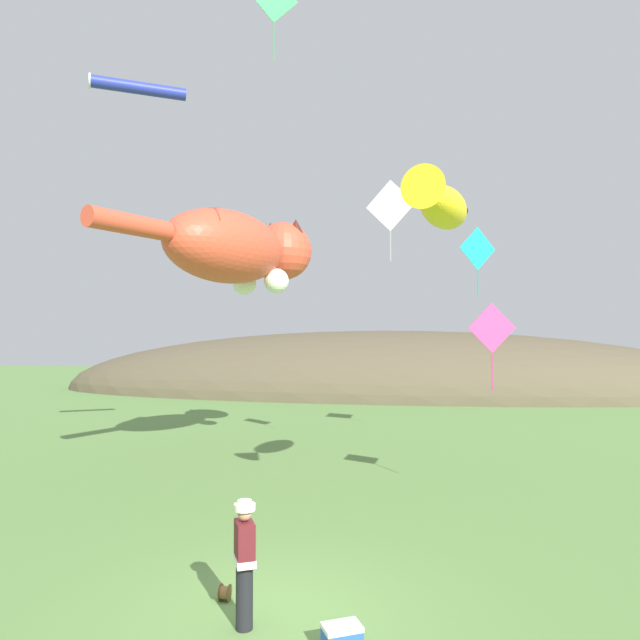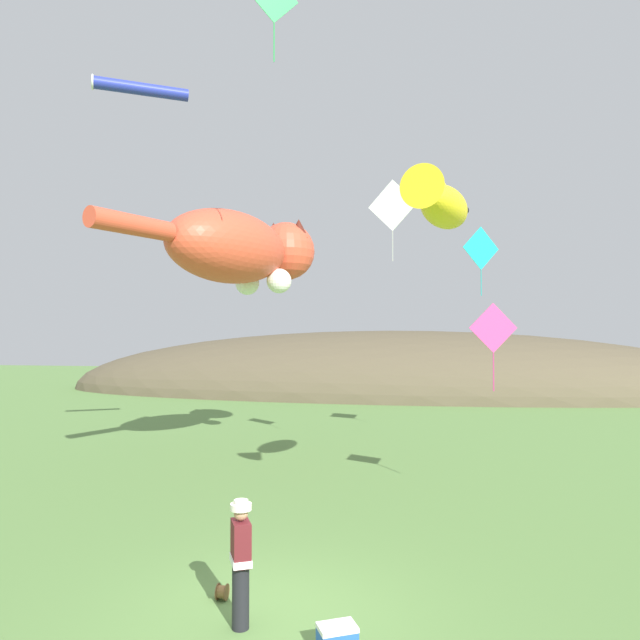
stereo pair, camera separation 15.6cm
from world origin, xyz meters
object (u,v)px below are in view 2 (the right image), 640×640
kite_diamond_pink (493,329)px  kite_tube_streamer (140,89)px  kite_spool (222,592)px  kite_giant_cat (242,250)px  kite_fish_windsock (441,204)px  kite_diamond_teal (481,249)px  festival_attendant (241,559)px  kite_diamond_white (393,206)px  picnic_cooler (337,639)px

kite_diamond_pink → kite_tube_streamer: bearing=171.5°
kite_spool → kite_giant_cat: (-2.74, 9.42, 6.75)m
kite_fish_windsock → kite_diamond_teal: bearing=78.8°
festival_attendant → kite_diamond_white: (1.67, 9.28, 6.98)m
festival_attendant → kite_giant_cat: bearing=107.9°
picnic_cooler → kite_diamond_pink: size_ratio=0.28×
kite_diamond_teal → picnic_cooler: bearing=-103.4°
kite_diamond_white → kite_fish_windsock: bearing=-75.3°
kite_fish_windsock → picnic_cooler: bearing=-107.0°
kite_spool → kite_tube_streamer: bearing=126.4°
kite_giant_cat → kite_diamond_teal: 8.25m
kite_diamond_teal → kite_diamond_white: bearing=-129.7°
kite_spool → picnic_cooler: (1.96, -1.14, 0.06)m
picnic_cooler → kite_tube_streamer: bearing=131.2°
kite_giant_cat → kite_diamond_teal: (7.84, 2.58, 0.22)m
kite_spool → kite_diamond_pink: kite_diamond_pink is taller
kite_spool → kite_fish_windsock: bearing=47.3°
kite_spool → kite_diamond_white: 11.76m
kite_fish_windsock → kite_giant_cat: bearing=137.6°
kite_giant_cat → kite_fish_windsock: 8.40m
festival_attendant → kite_diamond_teal: 14.87m
festival_attendant → kite_spool: (-0.54, 0.76, -0.83)m
kite_spool → kite_giant_cat: kite_giant_cat is taller
kite_fish_windsock → kite_tube_streamer: kite_tube_streamer is taller
kite_spool → kite_diamond_white: bearing=75.5°
kite_diamond_teal → kite_giant_cat: bearing=-161.8°
kite_diamond_teal → kite_fish_windsock: bearing=-101.2°
festival_attendant → kite_diamond_white: bearing=79.8°
kite_fish_windsock → kite_tube_streamer: (-8.54, 3.15, 4.47)m
kite_diamond_pink → kite_giant_cat: bearing=152.0°
kite_giant_cat → picnic_cooler: bearing=-66.0°
festival_attendant → picnic_cooler: (1.42, -0.38, -0.77)m
festival_attendant → kite_diamond_pink: bearing=56.2°
kite_tube_streamer → kite_giant_cat: bearing=47.0°
kite_tube_streamer → kite_diamond_teal: size_ratio=1.05×
kite_diamond_pink → kite_diamond_white: size_ratio=0.85×
kite_fish_windsock → kite_diamond_teal: (1.64, 8.24, 0.24)m
festival_attendant → picnic_cooler: festival_attendant is taller
kite_spool → kite_tube_streamer: size_ratio=0.10×
festival_attendant → kite_diamond_pink: (4.16, 6.22, 3.28)m
festival_attendant → kite_tube_streamer: bearing=126.3°
kite_giant_cat → kite_diamond_pink: size_ratio=4.08×
kite_spool → kite_diamond_teal: kite_diamond_teal is taller
kite_diamond_pink → festival_attendant: bearing=-123.8°
kite_giant_cat → kite_diamond_pink: 8.84m
picnic_cooler → kite_diamond_white: size_ratio=0.24×
kite_fish_windsock → festival_attendant: bearing=-122.8°
festival_attendant → kite_spool: bearing=125.4°
picnic_cooler → kite_giant_cat: kite_giant_cat is taller
kite_diamond_white → kite_tube_streamer: bearing=-167.6°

